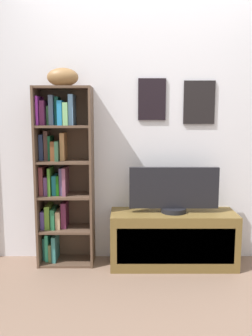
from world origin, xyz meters
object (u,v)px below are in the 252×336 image
at_px(tv_stand, 174,239).
at_px(television, 175,190).
at_px(bookshelf, 62,173).
at_px(football, 64,77).

distance_m(tv_stand, television, 0.44).
bearing_deg(bookshelf, tv_stand, -4.75).
xyz_separation_m(football, tv_stand, (0.95, -0.05, -1.40)).
distance_m(football, tv_stand, 1.70).
bearing_deg(tv_stand, television, 90.00).
relative_size(bookshelf, tv_stand, 1.43).
xyz_separation_m(bookshelf, television, (1.00, -0.08, -0.14)).
bearing_deg(bookshelf, football, -31.13).
bearing_deg(football, bookshelf, 148.87).
xyz_separation_m(bookshelf, tv_stand, (1.00, -0.08, -0.58)).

